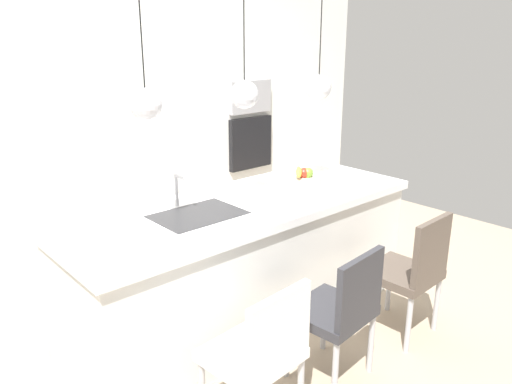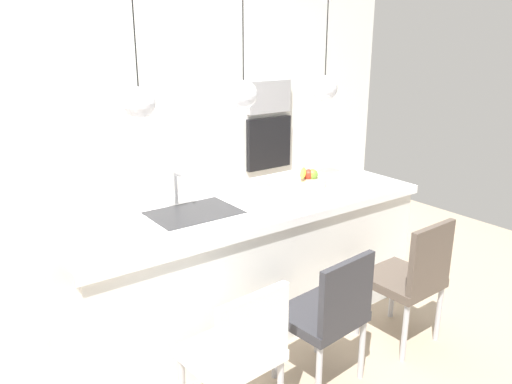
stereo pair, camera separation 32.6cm
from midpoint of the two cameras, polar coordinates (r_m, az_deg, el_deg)
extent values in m
plane|color=tan|center=(3.84, 1.26, -14.03)|extent=(6.60, 6.60, 0.00)
cube|color=white|center=(4.75, -10.88, 8.55)|extent=(6.00, 0.10, 2.60)
cube|color=white|center=(3.64, 1.30, -8.34)|extent=(2.53, 0.86, 0.85)
cube|color=white|center=(3.47, 1.35, -1.59)|extent=(2.59, 0.92, 0.06)
cube|color=#2D2D30|center=(3.25, -4.20, -2.48)|extent=(0.56, 0.40, 0.02)
cylinder|color=silver|center=(3.41, -6.37, 0.44)|extent=(0.02, 0.02, 0.22)
cylinder|color=silver|center=(3.32, -5.74, 1.77)|extent=(0.02, 0.16, 0.02)
cylinder|color=beige|center=(3.85, 8.33, 1.07)|extent=(0.28, 0.28, 0.06)
sphere|color=#B22D1E|center=(3.84, 8.70, 1.91)|extent=(0.08, 0.08, 0.08)
sphere|color=#B22D1E|center=(3.83, 8.41, 1.95)|extent=(0.08, 0.08, 0.08)
sphere|color=olive|center=(3.84, 8.85, 1.95)|extent=(0.08, 0.08, 0.08)
sphere|color=orange|center=(3.84, 8.54, 1.93)|extent=(0.07, 0.07, 0.07)
ellipsoid|color=yellow|center=(3.79, 7.82, 2.12)|extent=(0.16, 0.16, 0.08)
cube|color=#9E9EA3|center=(5.43, 3.19, 10.72)|extent=(0.54, 0.08, 0.34)
cube|color=black|center=(5.51, 3.10, 5.55)|extent=(0.56, 0.08, 0.56)
cube|color=white|center=(2.73, 0.68, -17.88)|extent=(0.47, 0.45, 0.06)
cube|color=white|center=(2.49, 3.65, -15.55)|extent=(0.42, 0.07, 0.39)
cylinder|color=#B2B2B7|center=(3.07, 1.20, -18.58)|extent=(0.04, 0.04, 0.40)
cube|color=#333338|center=(3.08, 10.34, -13.65)|extent=(0.49, 0.45, 0.06)
cube|color=#333338|center=(2.88, 13.53, -11.15)|extent=(0.43, 0.08, 0.38)
cylinder|color=#B2B2B7|center=(3.42, 9.83, -14.71)|extent=(0.04, 0.04, 0.40)
cylinder|color=#B2B2B7|center=(3.17, 5.22, -17.34)|extent=(0.04, 0.04, 0.40)
cylinder|color=#B2B2B7|center=(3.26, 14.86, -16.91)|extent=(0.04, 0.04, 0.40)
cylinder|color=#B2B2B7|center=(2.99, 10.44, -20.01)|extent=(0.04, 0.04, 0.40)
cube|color=brown|center=(3.59, 18.67, -9.48)|extent=(0.45, 0.46, 0.06)
cube|color=brown|center=(3.40, 21.88, -6.92)|extent=(0.41, 0.05, 0.42)
cylinder|color=#B2B2B7|center=(3.93, 17.56, -10.78)|extent=(0.04, 0.04, 0.41)
cylinder|color=#B2B2B7|center=(3.66, 14.10, -12.70)|extent=(0.04, 0.04, 0.41)
cylinder|color=#B2B2B7|center=(3.76, 22.42, -12.66)|extent=(0.04, 0.04, 0.41)
cylinder|color=#B2B2B7|center=(3.48, 19.20, -14.89)|extent=(0.04, 0.04, 0.41)
sphere|color=silver|center=(2.93, -9.96, 9.89)|extent=(0.18, 0.18, 0.18)
cylinder|color=black|center=(2.90, -10.38, 17.58)|extent=(0.01, 0.01, 0.60)
sphere|color=silver|center=(3.30, 1.45, 10.97)|extent=(0.18, 0.18, 0.18)
cylinder|color=black|center=(3.28, 1.50, 17.78)|extent=(0.01, 0.01, 0.60)
sphere|color=silver|center=(3.78, 10.31, 11.51)|extent=(0.18, 0.18, 0.18)
cylinder|color=black|center=(3.76, 10.64, 17.45)|extent=(0.01, 0.01, 0.60)
camera|label=1|loc=(0.16, -87.34, 0.83)|focal=35.30mm
camera|label=2|loc=(0.16, 92.66, -0.83)|focal=35.30mm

